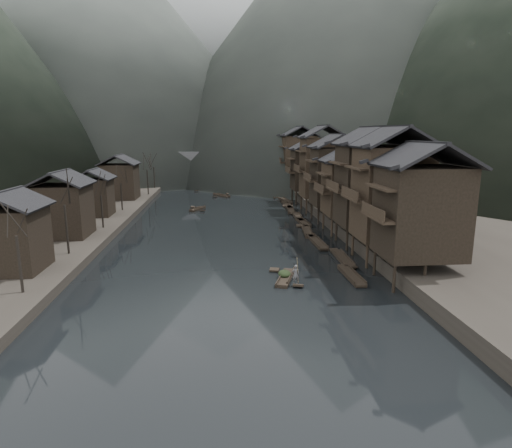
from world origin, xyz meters
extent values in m
plane|color=black|center=(0.00, 0.00, 0.00)|extent=(300.00, 300.00, 0.00)
cube|color=#2D2823|center=(35.00, 40.00, 0.90)|extent=(40.00, 200.00, 1.80)
cube|color=#2D2823|center=(-35.00, 40.00, 0.60)|extent=(40.00, 200.00, 1.20)
cylinder|color=black|center=(14.20, -10.40, 1.30)|extent=(0.30, 0.30, 2.90)
cylinder|color=black|center=(14.20, -5.60, 1.30)|extent=(0.30, 0.30, 2.90)
cylinder|color=black|center=(16.95, -10.40, 1.30)|extent=(0.30, 0.30, 2.90)
cylinder|color=black|center=(16.95, -5.60, 1.30)|extent=(0.30, 0.30, 2.90)
cube|color=black|center=(17.30, -8.00, 6.72)|extent=(7.00, 6.00, 8.23)
cube|color=black|center=(13.30, -8.00, 6.30)|extent=(1.20, 5.70, 0.25)
cylinder|color=black|center=(14.20, -3.40, 1.30)|extent=(0.30, 0.30, 2.90)
cylinder|color=black|center=(14.20, 1.40, 1.30)|extent=(0.30, 0.30, 2.90)
cylinder|color=black|center=(16.95, -3.40, 1.30)|extent=(0.30, 0.30, 2.90)
cylinder|color=black|center=(16.95, 1.40, 1.30)|extent=(0.30, 0.30, 2.90)
cube|color=black|center=(17.30, -1.00, 7.46)|extent=(7.00, 6.00, 9.72)
cube|color=black|center=(13.30, -1.00, 6.97)|extent=(1.20, 5.70, 0.25)
cylinder|color=black|center=(14.20, 3.60, 1.30)|extent=(0.30, 0.30, 2.90)
cylinder|color=black|center=(14.20, 8.40, 1.30)|extent=(0.30, 0.30, 2.90)
cylinder|color=black|center=(16.95, 3.60, 1.30)|extent=(0.30, 0.30, 2.90)
cylinder|color=black|center=(16.95, 8.40, 1.30)|extent=(0.30, 0.30, 2.90)
cube|color=black|center=(17.30, 6.00, 7.48)|extent=(7.00, 6.00, 9.77)
cube|color=black|center=(13.30, 6.00, 6.99)|extent=(1.20, 5.70, 0.25)
cylinder|color=black|center=(14.20, 10.60, 1.30)|extent=(0.30, 0.30, 2.90)
cylinder|color=black|center=(14.20, 15.40, 1.30)|extent=(0.30, 0.30, 2.90)
cylinder|color=black|center=(16.95, 10.60, 1.30)|extent=(0.30, 0.30, 2.90)
cylinder|color=black|center=(16.95, 15.40, 1.30)|extent=(0.30, 0.30, 2.90)
cube|color=black|center=(17.30, 13.00, 6.23)|extent=(7.00, 6.00, 7.26)
cube|color=black|center=(13.30, 13.00, 5.87)|extent=(1.20, 5.70, 0.25)
cylinder|color=black|center=(14.20, 18.60, 1.30)|extent=(0.30, 0.30, 2.90)
cylinder|color=black|center=(14.20, 23.40, 1.30)|extent=(0.30, 0.30, 2.90)
cylinder|color=black|center=(16.95, 18.60, 1.30)|extent=(0.30, 0.30, 2.90)
cylinder|color=black|center=(16.95, 23.40, 1.30)|extent=(0.30, 0.30, 2.90)
cube|color=black|center=(17.30, 21.00, 7.05)|extent=(7.00, 6.00, 8.91)
cube|color=black|center=(13.30, 21.00, 6.61)|extent=(1.20, 5.70, 0.25)
cylinder|color=black|center=(14.20, 27.60, 1.30)|extent=(0.30, 0.30, 2.90)
cylinder|color=black|center=(14.20, 32.40, 1.30)|extent=(0.30, 0.30, 2.90)
cylinder|color=black|center=(16.95, 27.60, 1.30)|extent=(0.30, 0.30, 2.90)
cylinder|color=black|center=(16.95, 32.40, 1.30)|extent=(0.30, 0.30, 2.90)
cube|color=black|center=(17.30, 30.00, 7.77)|extent=(7.00, 6.00, 10.34)
cube|color=black|center=(13.30, 30.00, 7.25)|extent=(1.20, 5.70, 0.25)
cylinder|color=black|center=(14.20, 37.60, 1.30)|extent=(0.30, 0.30, 2.90)
cylinder|color=black|center=(14.20, 42.40, 1.30)|extent=(0.30, 0.30, 2.90)
cylinder|color=black|center=(16.95, 37.60, 1.30)|extent=(0.30, 0.30, 2.90)
cylinder|color=black|center=(16.95, 42.40, 1.30)|extent=(0.30, 0.30, 2.90)
cube|color=black|center=(17.30, 40.00, 6.57)|extent=(7.00, 6.00, 7.94)
cube|color=black|center=(13.30, 40.00, 6.17)|extent=(1.20, 5.70, 0.25)
cylinder|color=black|center=(14.20, 49.60, 1.30)|extent=(0.30, 0.30, 2.90)
cylinder|color=black|center=(14.20, 54.40, 1.30)|extent=(0.30, 0.30, 2.90)
cylinder|color=black|center=(16.95, 49.60, 1.30)|extent=(0.30, 0.30, 2.90)
cylinder|color=black|center=(16.95, 54.40, 1.30)|extent=(0.30, 0.30, 2.90)
cube|color=black|center=(17.30, 52.00, 7.86)|extent=(7.00, 6.00, 10.52)
cube|color=black|center=(13.30, 52.00, 7.34)|extent=(1.20, 5.70, 0.25)
cube|color=black|center=(-20.50, -4.00, 4.20)|extent=(5.50, 5.50, 6.00)
cube|color=black|center=(-20.50, 10.00, 4.45)|extent=(6.00, 6.00, 6.50)
cube|color=black|center=(-20.50, 24.00, 4.10)|extent=(5.00, 5.00, 5.80)
cube|color=black|center=(-20.50, 42.00, 4.60)|extent=(6.50, 6.50, 6.80)
cylinder|color=black|center=(-17.00, -10.08, 3.58)|extent=(0.24, 0.24, 4.77)
cylinder|color=black|center=(-17.00, 1.54, 3.88)|extent=(0.24, 0.24, 5.35)
cylinder|color=black|center=(-17.00, 14.72, 3.45)|extent=(0.24, 0.24, 4.50)
cylinder|color=black|center=(-17.00, 28.57, 3.48)|extent=(0.24, 0.24, 4.57)
cylinder|color=black|center=(-17.00, 47.59, 3.84)|extent=(0.24, 0.24, 5.28)
cylinder|color=black|center=(-17.00, 58.62, 3.66)|extent=(0.24, 0.24, 4.92)
cube|color=black|center=(11.73, -6.14, 0.15)|extent=(1.21, 5.83, 0.30)
cube|color=black|center=(11.73, -6.14, 0.33)|extent=(1.27, 5.72, 0.10)
cube|color=black|center=(11.78, -3.35, 0.29)|extent=(0.95, 0.74, 0.32)
cube|color=black|center=(11.68, -8.93, 0.29)|extent=(0.95, 0.74, 0.32)
cube|color=black|center=(12.56, -0.33, 0.15)|extent=(1.29, 6.70, 0.30)
cube|color=black|center=(12.56, -0.33, 0.33)|extent=(1.34, 6.57, 0.10)
cube|color=black|center=(12.47, 2.87, 0.29)|extent=(0.96, 0.85, 0.34)
cube|color=black|center=(12.65, -3.53, 0.29)|extent=(0.96, 0.85, 0.34)
cube|color=black|center=(11.37, 7.18, 0.15)|extent=(1.35, 7.49, 0.30)
cube|color=black|center=(11.37, 7.18, 0.33)|extent=(1.40, 7.34, 0.10)
cube|color=black|center=(11.49, 10.76, 0.29)|extent=(0.97, 0.94, 0.36)
cube|color=black|center=(11.25, 3.61, 0.29)|extent=(0.97, 0.94, 0.36)
cube|color=black|center=(11.35, 13.18, 0.15)|extent=(1.93, 7.66, 0.30)
cube|color=black|center=(11.35, 13.18, 0.33)|extent=(1.97, 7.51, 0.10)
cube|color=black|center=(10.95, 16.80, 0.29)|extent=(1.03, 1.02, 0.37)
cube|color=black|center=(11.75, 9.57, 0.29)|extent=(1.03, 1.02, 0.37)
cube|color=black|center=(11.97, 19.17, 0.15)|extent=(1.35, 6.22, 0.30)
cube|color=black|center=(11.97, 19.17, 0.33)|extent=(1.40, 6.10, 0.10)
cube|color=black|center=(12.09, 22.13, 0.29)|extent=(0.97, 0.80, 0.33)
cube|color=black|center=(11.85, 16.20, 0.29)|extent=(0.97, 0.80, 0.33)
cube|color=black|center=(12.00, 23.72, 0.15)|extent=(1.46, 7.10, 0.30)
cube|color=black|center=(12.00, 23.72, 0.33)|extent=(1.51, 6.96, 0.10)
cube|color=black|center=(11.83, 27.10, 0.29)|extent=(0.98, 0.91, 0.35)
cube|color=black|center=(12.17, 20.34, 0.29)|extent=(0.98, 0.91, 0.35)
cube|color=black|center=(11.95, 31.10, 0.15)|extent=(1.91, 7.55, 0.30)
cube|color=black|center=(11.95, 31.10, 0.33)|extent=(1.95, 7.41, 0.10)
cube|color=black|center=(11.56, 34.66, 0.29)|extent=(1.03, 1.01, 0.36)
cube|color=black|center=(12.34, 27.53, 0.29)|extent=(1.03, 1.01, 0.36)
cube|color=black|center=(12.13, 35.65, 0.15)|extent=(1.40, 7.65, 0.30)
cube|color=black|center=(12.13, 35.65, 0.33)|extent=(1.45, 7.50, 0.10)
cube|color=black|center=(11.98, 39.31, 0.29)|extent=(0.97, 0.97, 0.37)
cube|color=black|center=(12.27, 32.00, 0.29)|extent=(0.97, 0.97, 0.37)
cube|color=black|center=(12.58, 41.41, 0.15)|extent=(2.07, 7.74, 0.30)
cube|color=black|center=(12.58, 41.41, 0.33)|extent=(2.11, 7.59, 0.10)
cube|color=black|center=(13.05, 45.06, 0.29)|extent=(1.05, 1.05, 0.37)
cube|color=black|center=(12.11, 37.76, 0.29)|extent=(1.05, 1.05, 0.37)
cube|color=black|center=(11.32, 48.14, 0.15)|extent=(1.21, 6.16, 0.30)
cube|color=black|center=(11.32, 48.14, 0.33)|extent=(1.27, 6.04, 0.10)
cube|color=black|center=(11.27, 51.08, 0.29)|extent=(0.95, 0.78, 0.33)
cube|color=black|center=(11.38, 45.19, 0.29)|extent=(0.95, 0.78, 0.33)
cube|color=black|center=(11.26, 54.45, 0.15)|extent=(1.76, 6.92, 0.30)
cube|color=black|center=(11.26, 54.45, 0.33)|extent=(1.81, 6.79, 0.10)
cube|color=black|center=(10.94, 57.72, 0.29)|extent=(1.01, 0.93, 0.35)
cube|color=black|center=(11.58, 51.18, 0.29)|extent=(1.01, 0.93, 0.35)
cube|color=black|center=(-4.93, 32.99, 0.15)|extent=(2.92, 4.55, 0.30)
cube|color=black|center=(-4.93, 32.99, 0.33)|extent=(2.93, 4.49, 0.10)
cube|color=black|center=(-5.90, 34.96, 0.29)|extent=(1.02, 0.89, 0.29)
cube|color=black|center=(-3.95, 31.02, 0.29)|extent=(1.02, 0.89, 0.29)
cube|color=black|center=(-0.42, 50.11, 0.15)|extent=(3.91, 5.03, 0.30)
cube|color=black|center=(-0.42, 50.11, 0.33)|extent=(3.89, 4.97, 0.10)
cube|color=black|center=(1.06, 52.25, 0.29)|extent=(1.08, 1.04, 0.31)
cube|color=black|center=(-1.90, 47.96, 0.29)|extent=(1.08, 1.04, 0.31)
cube|color=black|center=(-4.81, 60.11, 0.15)|extent=(4.16, 4.86, 0.30)
cube|color=black|center=(-4.81, 60.11, 0.33)|extent=(4.14, 4.81, 0.10)
cube|color=black|center=(-3.18, 62.14, 0.29)|extent=(1.08, 1.06, 0.31)
cube|color=black|center=(-6.43, 58.08, 0.29)|extent=(1.08, 1.06, 0.31)
cube|color=#4C4C4F|center=(0.00, 72.00, 7.20)|extent=(40.00, 6.00, 1.60)
cube|color=#4C4C4F|center=(0.00, 69.30, 8.50)|extent=(40.00, 0.50, 1.00)
cube|color=#4C4C4F|center=(0.00, 74.70, 8.50)|extent=(40.00, 0.50, 1.00)
cube|color=#4C4C4F|center=(-14.00, 72.00, 3.20)|extent=(3.20, 6.00, 6.40)
cube|color=#4C4C4F|center=(-4.50, 72.00, 3.20)|extent=(3.20, 6.00, 6.40)
cube|color=#4C4C4F|center=(4.50, 72.00, 3.20)|extent=(3.20, 6.00, 6.40)
cube|color=#4C4C4F|center=(14.00, 72.00, 3.20)|extent=(3.20, 6.00, 6.40)
cone|color=#474F49|center=(55.00, 130.00, 57.97)|extent=(195.00, 195.00, 115.95)
cone|color=#474F49|center=(-50.00, 135.00, 49.76)|extent=(168.00, 168.00, 99.52)
cone|color=gray|center=(0.00, 210.00, 65.04)|extent=(320.00, 320.00, 130.08)
cube|color=black|center=(5.28, -6.13, 0.15)|extent=(2.69, 5.24, 0.30)
cube|color=black|center=(5.28, -6.13, 0.33)|extent=(2.71, 5.16, 0.10)
cube|color=black|center=(4.50, -3.79, 0.29)|extent=(1.11, 0.91, 0.30)
cube|color=black|center=(6.07, -8.48, 0.29)|extent=(1.11, 0.91, 0.30)
ellipsoid|color=black|center=(5.20, -5.89, 0.81)|extent=(1.23, 1.61, 0.74)
imported|color=#5A595C|center=(5.90, -7.99, 1.35)|extent=(0.69, 0.47, 1.82)
cylinder|color=#8C7A51|center=(6.10, -7.99, 3.95)|extent=(0.66, 2.03, 3.37)
camera|label=1|loc=(-0.96, -44.79, 13.74)|focal=30.00mm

